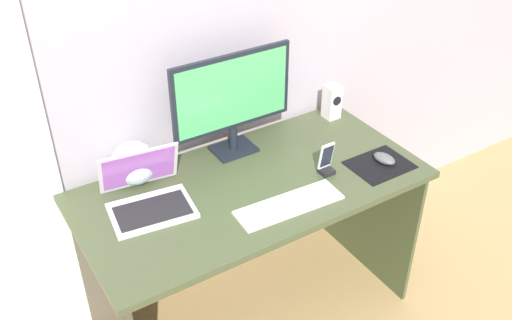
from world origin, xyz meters
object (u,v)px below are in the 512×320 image
monitor (232,98)px  keyboard_external (289,205)px  mouse (384,159)px  phone_in_dock (326,163)px  fishbowl (134,163)px  laptop (148,196)px  speaker_right (332,102)px

monitor → keyboard_external: 0.51m
mouse → phone_in_dock: size_ratio=0.72×
monitor → fishbowl: bearing=178.1°
fishbowl → phone_in_dock: size_ratio=1.28×
monitor → keyboard_external: monitor is taller
laptop → mouse: 0.98m
laptop → phone_in_dock: size_ratio=2.42×
speaker_right → keyboard_external: 0.71m
laptop → phone_in_dock: (0.70, -0.18, 0.00)m
speaker_right → keyboard_external: size_ratio=0.39×
mouse → monitor: bearing=128.2°
phone_in_dock → monitor: bearing=124.1°
monitor → fishbowl: monitor is taller
laptop → mouse: size_ratio=3.37×
fishbowl → monitor: bearing=-1.9°
speaker_right → laptop: (-1.00, -0.16, -0.04)m
keyboard_external → mouse: 0.50m
monitor → laptop: bearing=-161.1°
mouse → phone_in_dock: 0.26m
fishbowl → phone_in_dock: (0.67, -0.36, -0.04)m
speaker_right → fishbowl: (-0.97, 0.01, 0.00)m
speaker_right → laptop: bearing=-170.7°
laptop → mouse: (0.95, -0.26, -0.02)m
monitor → laptop: size_ratio=1.60×
monitor → mouse: monitor is taller
laptop → mouse: bearing=-15.2°
speaker_right → fishbowl: size_ratio=0.92×
monitor → phone_in_dock: (0.23, -0.34, -0.21)m
laptop → keyboard_external: bearing=-32.4°
laptop → keyboard_external: laptop is taller
laptop → keyboard_external: size_ratio=0.81×
speaker_right → laptop: 1.01m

